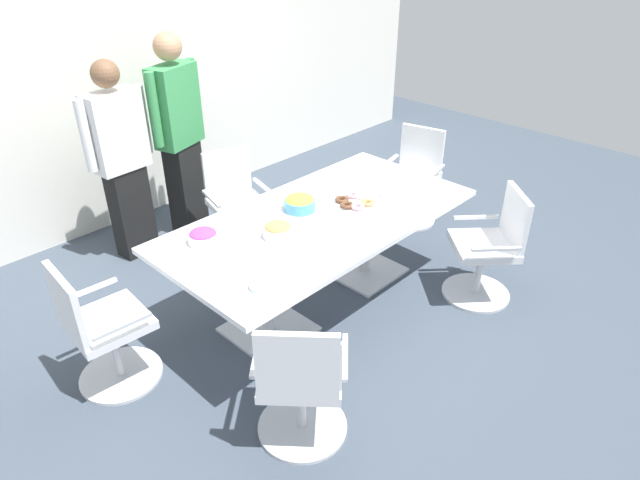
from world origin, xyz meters
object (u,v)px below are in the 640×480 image
Objects in this scene: office_chair_4 at (102,333)px; donut_platter at (355,201)px; snack_bowl_chips_yellow at (300,203)px; office_chair_1 at (489,252)px; office_chair_0 at (301,385)px; person_standing_0 at (122,160)px; person_standing_1 at (179,134)px; snack_bowl_candy_mix at (203,236)px; snack_bowl_cookies at (278,230)px; office_chair_2 at (413,181)px; conference_table at (320,231)px; napkin_pile at (398,192)px; plate_stack at (266,284)px; office_chair_3 at (237,208)px.

office_chair_4 reaches higher than donut_platter.
snack_bowl_chips_yellow is 0.43m from donut_platter.
donut_platter is (-0.63, 0.86, 0.36)m from office_chair_1.
person_standing_0 reaches higher than office_chair_0.
snack_bowl_candy_mix is at bearing 43.38° from person_standing_1.
person_standing_1 is 1.73m from snack_bowl_cookies.
donut_platter is at bearing 92.65° from office_chair_2.
napkin_pile is at bearing -17.65° from conference_table.
office_chair_4 reaches higher than snack_bowl_cookies.
conference_table is 2.64× the size of office_chair_4.
person_standing_0 is 1.41m from snack_bowl_candy_mix.
snack_bowl_candy_mix reaches higher than plate_stack.
plate_stack is at bearing -156.33° from conference_table.
person_standing_0 is (0.98, 1.35, 0.49)m from office_chair_4.
donut_platter reaches higher than plate_stack.
snack_bowl_chips_yellow is at bearing 107.45° from person_standing_0.
office_chair_1 is at bearing -43.17° from conference_table.
office_chair_2 is 2.11m from snack_bowl_cookies.
person_standing_0 reaches higher than office_chair_4.
person_standing_0 reaches higher than office_chair_1.
office_chair_2 is 1.17m from napkin_pile.
person_standing_1 reaches higher than office_chair_2.
donut_platter is at bearing 118.03° from office_chair_3.
person_standing_0 is 0.93× the size of person_standing_1.
office_chair_3 is 2.93× the size of donut_platter.
office_chair_3 is (0.07, 1.10, -0.22)m from conference_table.
snack_bowl_cookies is (0.40, -0.31, 0.01)m from snack_bowl_candy_mix.
snack_bowl_chips_yellow is 0.80m from napkin_pile.
donut_platter is at bearing 79.02° from office_chair_0.
office_chair_1 and office_chair_4 have the same top height.
office_chair_1 is 2.87m from office_chair_4.
office_chair_2 reaches higher than donut_platter.
office_chair_1 is at bearing -47.97° from snack_bowl_chips_yellow.
napkin_pile is at bearing 119.69° from person_standing_0.
snack_bowl_cookies is at bearing 179.02° from conference_table.
snack_bowl_candy_mix is (0.79, -0.04, 0.39)m from office_chair_4.
office_chair_4 is at bearing 22.95° from person_standing_1.
conference_table is 2.64× the size of office_chair_1.
office_chair_2 is at bearing 13.65° from office_chair_1.
donut_platter is at bearing -33.40° from snack_bowl_chips_yellow.
office_chair_2 is 4.63× the size of napkin_pile.
donut_platter is (1.15, -0.36, -0.03)m from snack_bowl_candy_mix.
office_chair_3 is (-0.90, 2.01, 0.00)m from office_chair_1.
napkin_pile is (0.67, -0.21, 0.17)m from conference_table.
napkin_pile is at bearing 129.32° from office_chair_3.
snack_bowl_candy_mix is at bearing 85.99° from plate_stack.
conference_table is 2.64× the size of office_chair_0.
person_standing_0 reaches higher than snack_bowl_chips_yellow.
office_chair_1 is 2.19m from snack_bowl_candy_mix.
donut_platter is (1.39, 0.82, 0.36)m from office_chair_0.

